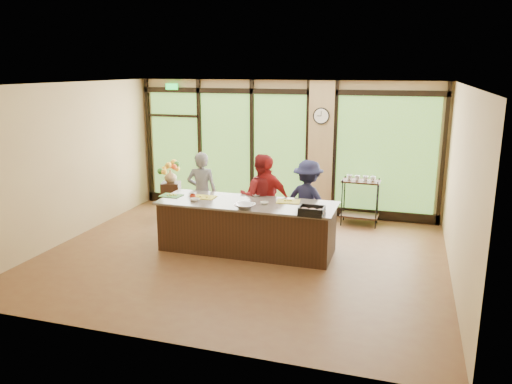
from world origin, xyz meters
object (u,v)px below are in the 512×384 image
Objects in this scene: island_base at (247,228)px; cook_left at (202,193)px; flower_stand at (171,200)px; cook_right at (308,201)px; roasting_pan at (312,213)px; bar_cart at (360,195)px.

island_base is 1.46m from cook_left.
island_base is 3.92× the size of flower_stand.
cook_right is 1.36m from roasting_pan.
bar_cart is at bearing -165.55° from cook_left.
cook_right is at bearing 42.35° from island_base.
bar_cart is at bearing -105.26° from cook_right.
cook_left is at bearing -51.36° from flower_stand.
cook_right is 3.33m from flower_stand.
cook_left is 2.14m from cook_right.
cook_left is at bearing 156.24° from roasting_pan.
flower_stand is (-3.56, 2.00, -0.56)m from roasting_pan.
cook_right reaches higher than roasting_pan.
cook_left is 2.09× the size of flower_stand.
island_base is at bearing 59.64° from cook_right.
bar_cart is (2.99, 1.45, -0.19)m from cook_left.
cook_right is at bearing 171.50° from cook_left.
flower_stand is at bearing 146.09° from island_base.
flower_stand is 4.15m from bar_cart.
cook_right is 3.90× the size of roasting_pan.
bar_cart is (4.09, 0.66, 0.24)m from flower_stand.
bar_cart is at bearing 50.75° from island_base.
island_base is at bearing 136.56° from cook_left.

